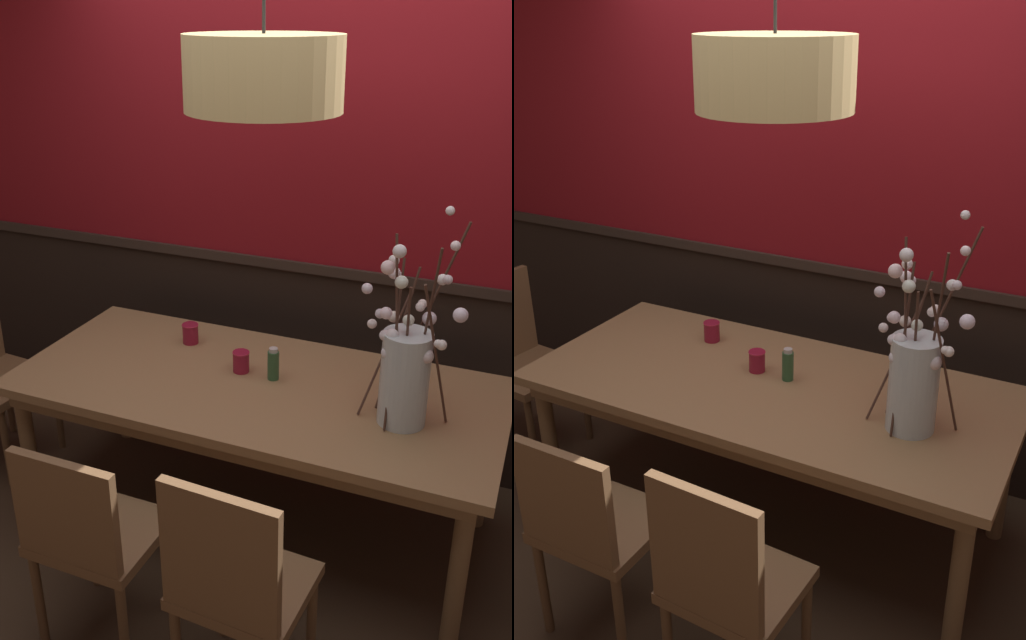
# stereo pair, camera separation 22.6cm
# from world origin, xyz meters

# --- Properties ---
(ground_plane) EXTENTS (24.00, 24.00, 0.00)m
(ground_plane) POSITION_xyz_m (0.00, 0.00, 0.00)
(ground_plane) COLOR #422D1E
(back_wall) EXTENTS (5.89, 0.14, 2.74)m
(back_wall) POSITION_xyz_m (0.00, 0.78, 1.36)
(back_wall) COLOR black
(back_wall) RESTS_ON ground
(dining_table) EXTENTS (2.09, 0.96, 0.74)m
(dining_table) POSITION_xyz_m (0.00, 0.00, 0.66)
(dining_table) COLOR #997047
(dining_table) RESTS_ON ground
(chair_near_side_left) EXTENTS (0.43, 0.40, 0.89)m
(chair_near_side_left) POSITION_xyz_m (-0.27, -0.87, 0.51)
(chair_near_side_left) COLOR brown
(chair_near_side_left) RESTS_ON ground
(chair_head_west_end) EXTENTS (0.46, 0.47, 0.95)m
(chair_head_west_end) POSITION_xyz_m (-1.50, -0.02, 0.53)
(chair_head_west_end) COLOR brown
(chair_head_west_end) RESTS_ON ground
(chair_far_side_right) EXTENTS (0.45, 0.44, 0.89)m
(chair_far_side_right) POSITION_xyz_m (0.29, 0.89, 0.50)
(chair_far_side_right) COLOR brown
(chair_far_side_right) RESTS_ON ground
(chair_far_side_left) EXTENTS (0.44, 0.43, 0.96)m
(chair_far_side_left) POSITION_xyz_m (-0.27, 0.91, 0.53)
(chair_far_side_left) COLOR brown
(chair_far_side_left) RESTS_ON ground
(chair_near_side_right) EXTENTS (0.44, 0.40, 0.95)m
(chair_near_side_right) POSITION_xyz_m (0.32, -0.91, 0.53)
(chair_near_side_right) COLOR brown
(chair_near_side_right) RESTS_ON ground
(vase_with_blossoms) EXTENTS (0.43, 0.40, 0.80)m
(vase_with_blossoms) POSITION_xyz_m (0.64, -0.07, 0.95)
(vase_with_blossoms) COLOR silver
(vase_with_blossoms) RESTS_ON dining_table
(candle_holder_nearer_center) EXTENTS (0.08, 0.08, 0.10)m
(candle_holder_nearer_center) POSITION_xyz_m (-0.10, 0.07, 0.79)
(candle_holder_nearer_center) COLOR maroon
(candle_holder_nearer_center) RESTS_ON dining_table
(candle_holder_nearer_edge) EXTENTS (0.08, 0.08, 0.10)m
(candle_holder_nearer_edge) POSITION_xyz_m (-0.44, 0.24, 0.79)
(candle_holder_nearer_edge) COLOR maroon
(candle_holder_nearer_edge) RESTS_ON dining_table
(condiment_bottle) EXTENTS (0.05, 0.05, 0.15)m
(condiment_bottle) POSITION_xyz_m (0.06, 0.06, 0.81)
(condiment_bottle) COLOR #2D5633
(condiment_bottle) RESTS_ON dining_table
(pendant_lamp) EXTENTS (0.57, 0.57, 0.86)m
(pendant_lamp) POSITION_xyz_m (0.07, -0.09, 2.01)
(pendant_lamp) COLOR tan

